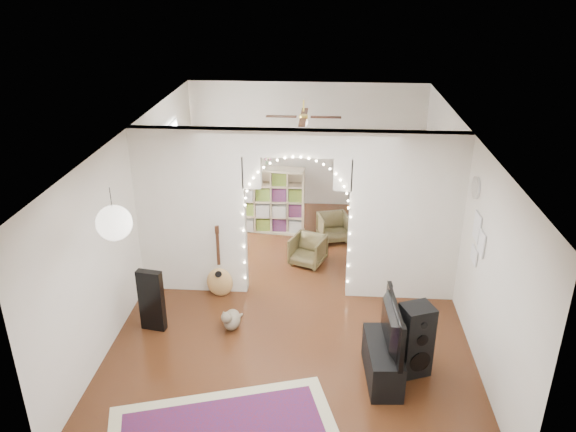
# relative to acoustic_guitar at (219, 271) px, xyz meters

# --- Properties ---
(floor) EXTENTS (7.50, 7.50, 0.00)m
(floor) POSITION_rel_acoustic_guitar_xyz_m (1.21, 0.25, -0.46)
(floor) COLOR black
(floor) RESTS_ON ground
(ceiling) EXTENTS (5.00, 7.50, 0.02)m
(ceiling) POSITION_rel_acoustic_guitar_xyz_m (1.21, 0.25, 2.24)
(ceiling) COLOR white
(ceiling) RESTS_ON wall_back
(wall_back) EXTENTS (5.00, 0.02, 2.70)m
(wall_back) POSITION_rel_acoustic_guitar_xyz_m (1.21, 4.00, 0.89)
(wall_back) COLOR silver
(wall_back) RESTS_ON floor
(wall_front) EXTENTS (5.00, 0.02, 2.70)m
(wall_front) POSITION_rel_acoustic_guitar_xyz_m (1.21, -3.50, 0.89)
(wall_front) COLOR silver
(wall_front) RESTS_ON floor
(wall_left) EXTENTS (0.02, 7.50, 2.70)m
(wall_left) POSITION_rel_acoustic_guitar_xyz_m (-1.29, 0.25, 0.89)
(wall_left) COLOR silver
(wall_left) RESTS_ON floor
(wall_right) EXTENTS (0.02, 7.50, 2.70)m
(wall_right) POSITION_rel_acoustic_guitar_xyz_m (3.71, 0.25, 0.89)
(wall_right) COLOR silver
(wall_right) RESTS_ON floor
(divider_wall) EXTENTS (5.00, 0.20, 2.70)m
(divider_wall) POSITION_rel_acoustic_guitar_xyz_m (1.21, 0.25, 0.97)
(divider_wall) COLOR silver
(divider_wall) RESTS_ON floor
(fairy_lights) EXTENTS (1.64, 0.04, 1.60)m
(fairy_lights) POSITION_rel_acoustic_guitar_xyz_m (1.21, 0.12, 1.09)
(fairy_lights) COLOR #FFEABF
(fairy_lights) RESTS_ON divider_wall
(window) EXTENTS (0.04, 1.20, 1.40)m
(window) POSITION_rel_acoustic_guitar_xyz_m (-1.26, 2.05, 1.04)
(window) COLOR white
(window) RESTS_ON wall_left
(wall_clock) EXTENTS (0.03, 0.31, 0.31)m
(wall_clock) POSITION_rel_acoustic_guitar_xyz_m (3.69, -0.35, 1.64)
(wall_clock) COLOR white
(wall_clock) RESTS_ON wall_right
(picture_frames) EXTENTS (0.02, 0.50, 0.70)m
(picture_frames) POSITION_rel_acoustic_guitar_xyz_m (3.69, -0.75, 1.04)
(picture_frames) COLOR white
(picture_frames) RESTS_ON wall_right
(paper_lantern) EXTENTS (0.40, 0.40, 0.40)m
(paper_lantern) POSITION_rel_acoustic_guitar_xyz_m (-0.69, -2.15, 1.79)
(paper_lantern) COLOR white
(paper_lantern) RESTS_ON ceiling
(ceiling_fan) EXTENTS (1.10, 1.10, 0.30)m
(ceiling_fan) POSITION_rel_acoustic_guitar_xyz_m (1.21, 2.25, 1.94)
(ceiling_fan) COLOR gold
(ceiling_fan) RESTS_ON ceiling
(guitar_case) EXTENTS (0.38, 0.18, 0.95)m
(guitar_case) POSITION_rel_acoustic_guitar_xyz_m (-0.81, -0.95, 0.02)
(guitar_case) COLOR black
(guitar_case) RESTS_ON floor
(acoustic_guitar) EXTENTS (0.45, 0.29, 1.05)m
(acoustic_guitar) POSITION_rel_acoustic_guitar_xyz_m (0.00, 0.00, 0.00)
(acoustic_guitar) COLOR tan
(acoustic_guitar) RESTS_ON floor
(tabby_cat) EXTENTS (0.35, 0.58, 0.38)m
(tabby_cat) POSITION_rel_acoustic_guitar_xyz_m (0.32, -0.87, -0.30)
(tabby_cat) COLOR brown
(tabby_cat) RESTS_ON floor
(floor_speaker) EXTENTS (0.48, 0.45, 0.99)m
(floor_speaker) POSITION_rel_acoustic_guitar_xyz_m (2.83, -1.65, 0.03)
(floor_speaker) COLOR black
(floor_speaker) RESTS_ON floor
(media_console) EXTENTS (0.47, 1.02, 0.50)m
(media_console) POSITION_rel_acoustic_guitar_xyz_m (2.43, -1.80, -0.21)
(media_console) COLOR black
(media_console) RESTS_ON floor
(tv) EXTENTS (0.21, 1.08, 0.62)m
(tv) POSITION_rel_acoustic_guitar_xyz_m (2.43, -1.80, 0.35)
(tv) COLOR black
(tv) RESTS_ON media_console
(bookcase) EXTENTS (1.32, 0.48, 1.33)m
(bookcase) POSITION_rel_acoustic_guitar_xyz_m (0.59, 2.50, 0.20)
(bookcase) COLOR beige
(bookcase) RESTS_ON floor
(dining_table) EXTENTS (1.32, 1.00, 0.76)m
(dining_table) POSITION_rel_acoustic_guitar_xyz_m (0.39, 3.75, 0.22)
(dining_table) COLOR brown
(dining_table) RESTS_ON floor
(flower_vase) EXTENTS (0.21, 0.21, 0.19)m
(flower_vase) POSITION_rel_acoustic_guitar_xyz_m (0.39, 3.75, 0.39)
(flower_vase) COLOR white
(flower_vase) RESTS_ON dining_table
(dining_chair_left) EXTENTS (0.68, 0.69, 0.52)m
(dining_chair_left) POSITION_rel_acoustic_guitar_xyz_m (1.82, 2.20, -0.20)
(dining_chair_left) COLOR brown
(dining_chair_left) RESTS_ON floor
(dining_chair_right) EXTENTS (0.72, 0.73, 0.52)m
(dining_chair_right) POSITION_rel_acoustic_guitar_xyz_m (1.36, 1.19, -0.20)
(dining_chair_right) COLOR brown
(dining_chair_right) RESTS_ON floor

